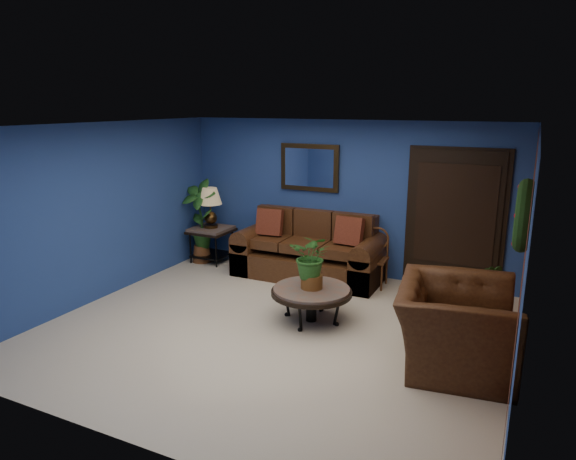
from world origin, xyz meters
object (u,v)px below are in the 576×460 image
at_px(table_lamp, 210,203).
at_px(armchair, 456,326).
at_px(sofa, 310,255).
at_px(coffee_table, 311,292).
at_px(end_table, 211,235).
at_px(side_chair, 375,253).

distance_m(table_lamp, armchair, 4.92).
relative_size(sofa, coffee_table, 2.26).
height_order(end_table, armchair, armchair).
relative_size(coffee_table, table_lamp, 1.53).
xyz_separation_m(coffee_table, table_lamp, (-2.62, 1.61, 0.67)).
distance_m(table_lamp, side_chair, 3.02).
bearing_deg(armchair, side_chair, 28.37).
relative_size(sofa, end_table, 3.49).
bearing_deg(coffee_table, end_table, 148.35).
distance_m(coffee_table, table_lamp, 3.14).
bearing_deg(table_lamp, coffee_table, -31.65).
bearing_deg(armchair, table_lamp, 58.49).
distance_m(coffee_table, armchair, 1.88).
bearing_deg(side_chair, sofa, 179.07).
relative_size(sofa, table_lamp, 3.47).
bearing_deg(end_table, table_lamp, 180.00).
xyz_separation_m(coffee_table, side_chair, (0.35, 1.68, 0.12)).
distance_m(end_table, table_lamp, 0.59).
xyz_separation_m(coffee_table, armchair, (1.83, -0.39, 0.06)).
bearing_deg(end_table, sofa, 1.18).
distance_m(sofa, end_table, 1.90).
bearing_deg(sofa, coffee_table, -66.32).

